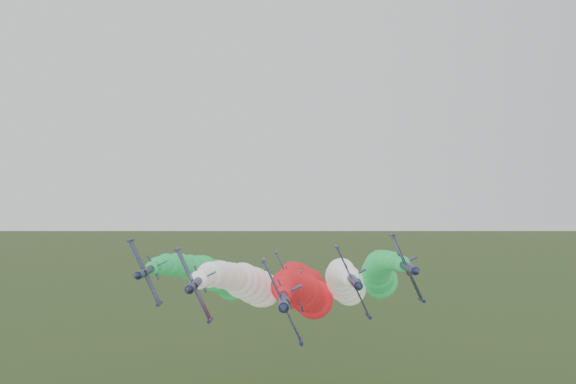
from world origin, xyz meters
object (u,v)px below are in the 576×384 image
jet_inner_right (345,282)px  jet_outer_right (379,274)px  jet_lead (303,293)px  jet_trail (304,281)px  jet_inner_left (248,284)px  jet_outer_left (215,276)px

jet_inner_right → jet_outer_right: 11.10m
jet_outer_right → jet_lead: bearing=-136.3°
jet_trail → jet_inner_left: bearing=-126.6°
jet_lead → jet_outer_left: (-20.77, 19.98, 0.75)m
jet_inner_left → jet_trail: bearing=53.4°
jet_inner_left → jet_inner_right: bearing=2.6°
jet_outer_left → jet_outer_right: size_ratio=1.00×
jet_inner_right → jet_outer_left: bearing=165.1°
jet_trail → jet_inner_right: bearing=-62.7°
jet_inner_left → jet_inner_right: (22.06, 1.00, 0.29)m
jet_inner_left → jet_outer_right: bearing=13.4°
jet_outer_left → jet_inner_right: bearing=-14.9°
jet_lead → jet_outer_right: 26.37m
jet_outer_right → jet_trail: jet_outer_right is taller
jet_inner_left → jet_outer_left: (-8.72, 9.18, 0.50)m
jet_lead → jet_trail: size_ratio=1.01×
jet_outer_left → jet_trail: 23.84m
jet_inner_left → jet_inner_right: jet_inner_right is taller
jet_outer_left → jet_outer_right: 39.84m
jet_inner_left → jet_lead: bearing=-41.9°
jet_lead → jet_inner_right: jet_inner_right is taller
jet_inner_right → jet_inner_left: bearing=-177.4°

